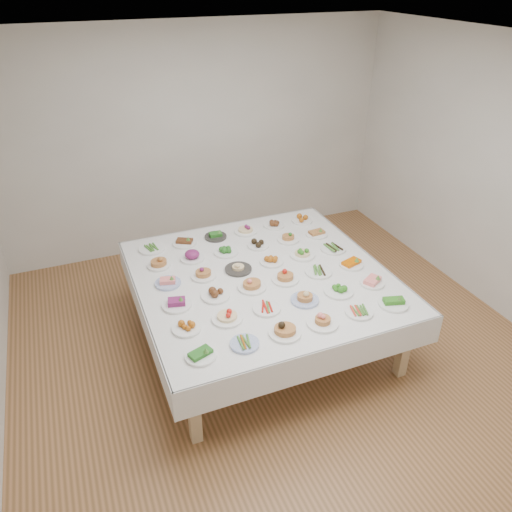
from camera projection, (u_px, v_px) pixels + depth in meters
name	position (u px, v px, depth m)	size (l,w,h in m)	color
room_envelope	(282.00, 175.00, 4.05)	(5.02, 5.02, 2.81)	#A26D43
display_table	(262.00, 281.00, 4.79)	(2.35, 2.35, 0.75)	white
dish_0	(200.00, 352.00, 3.75)	(0.24, 0.24, 0.11)	white
dish_1	(245.00, 343.00, 3.87)	(0.23, 0.23, 0.05)	#4C66B2
dish_2	(285.00, 326.00, 3.96)	(0.29, 0.28, 0.17)	white
dish_3	(323.00, 318.00, 4.08)	(0.26, 0.26, 0.14)	white
dish_4	(359.00, 311.00, 4.23)	(0.24, 0.24, 0.05)	white
dish_5	(394.00, 300.00, 4.32)	(0.26, 0.26, 0.12)	white
dish_6	(187.00, 326.00, 4.03)	(0.24, 0.24, 0.09)	white
dish_7	(227.00, 313.00, 4.13)	(0.26, 0.26, 0.14)	white
dish_8	(267.00, 308.00, 4.27)	(0.24, 0.24, 0.06)	white
dish_9	(305.00, 296.00, 4.36)	(0.25, 0.25, 0.13)	#4C66B2
dish_10	(339.00, 289.00, 4.49)	(0.26, 0.26, 0.10)	white
dish_11	(372.00, 280.00, 4.60)	(0.23, 0.23, 0.11)	white
dish_12	(177.00, 302.00, 4.31)	(0.26, 0.26, 0.11)	white
dish_13	(215.00, 292.00, 4.42)	(0.25, 0.25, 0.11)	white
dish_14	(252.00, 282.00, 4.53)	(0.26, 0.26, 0.15)	white
dish_15	(285.00, 274.00, 4.64)	(0.25, 0.25, 0.15)	white
dish_16	(319.00, 270.00, 4.78)	(0.27, 0.26, 0.06)	white
dish_17	(352.00, 261.00, 4.88)	(0.24, 0.24, 0.11)	white
dish_18	(168.00, 281.00, 4.60)	(0.24, 0.24, 0.10)	#4C66B2
dish_19	(203.00, 272.00, 4.70)	(0.24, 0.24, 0.13)	white
dish_20	(238.00, 266.00, 4.80)	(0.26, 0.26, 0.12)	#2F2C29
dish_21	(272.00, 259.00, 4.93)	(0.23, 0.23, 0.10)	white
dish_22	(303.00, 250.00, 5.03)	(0.27, 0.27, 0.15)	white
dish_23	(333.00, 247.00, 5.16)	(0.26, 0.26, 0.06)	white
dish_24	(159.00, 262.00, 4.87)	(0.22, 0.22, 0.12)	white
dish_25	(192.00, 255.00, 4.98)	(0.24, 0.24, 0.13)	white
dish_26	(226.00, 250.00, 5.10)	(0.25, 0.25, 0.10)	white
dish_27	(258.00, 243.00, 5.21)	(0.22, 0.22, 0.10)	white
dish_28	(288.00, 237.00, 5.32)	(0.23, 0.23, 0.12)	white
dish_29	(317.00, 232.00, 5.43)	(0.23, 0.23, 0.10)	white
dish_30	(152.00, 248.00, 5.16)	(0.26, 0.26, 0.06)	white
dish_31	(184.00, 240.00, 5.26)	(0.25, 0.25, 0.11)	white
dish_32	(216.00, 235.00, 5.39)	(0.23, 0.23, 0.10)	#2F2C29
dish_33	(246.00, 228.00, 5.48)	(0.25, 0.25, 0.13)	white
dish_34	(274.00, 224.00, 5.61)	(0.23, 0.23, 0.09)	white
dish_35	(302.00, 218.00, 5.72)	(0.23, 0.23, 0.11)	white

